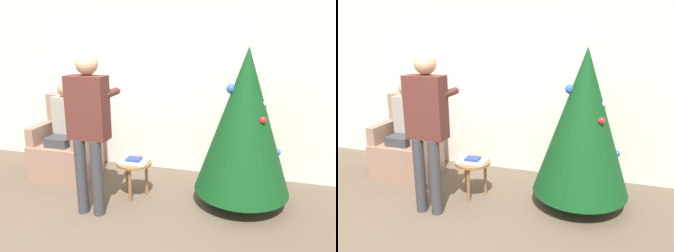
% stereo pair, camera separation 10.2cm
% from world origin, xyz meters
% --- Properties ---
extents(wall_back, '(8.00, 0.06, 2.70)m').
position_xyz_m(wall_back, '(0.00, 2.23, 1.35)').
color(wall_back, silver).
rests_on(wall_back, ground_plane).
extents(christmas_tree, '(1.07, 1.07, 1.78)m').
position_xyz_m(christmas_tree, '(1.28, 1.45, 0.97)').
color(christmas_tree, brown).
rests_on(christmas_tree, ground_plane).
extents(armchair, '(0.79, 0.68, 1.09)m').
position_xyz_m(armchair, '(-1.09, 1.62, 0.38)').
color(armchair, '#93705B').
rests_on(armchair, ground_plane).
extents(person_seated, '(0.36, 0.46, 1.30)m').
position_xyz_m(person_seated, '(-1.09, 1.59, 0.72)').
color(person_seated, '#38383D').
rests_on(person_seated, ground_plane).
extents(person_standing, '(0.43, 0.57, 1.73)m').
position_xyz_m(person_standing, '(-0.27, 0.81, 1.04)').
color(person_standing, '#38383D').
rests_on(person_standing, ground_plane).
extents(side_stool, '(0.42, 0.42, 0.45)m').
position_xyz_m(side_stool, '(0.05, 1.24, 0.38)').
color(side_stool, olive).
rests_on(side_stool, ground_plane).
extents(laptop, '(0.34, 0.25, 0.02)m').
position_xyz_m(laptop, '(0.05, 1.24, 0.46)').
color(laptop, silver).
rests_on(laptop, side_stool).
extents(book, '(0.17, 0.14, 0.02)m').
position_xyz_m(book, '(0.05, 1.24, 0.48)').
color(book, navy).
rests_on(book, laptop).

